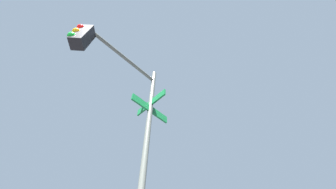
{
  "coord_description": "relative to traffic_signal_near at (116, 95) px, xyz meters",
  "views": [
    {
      "loc": [
        -7.52,
        -4.49,
        1.45
      ],
      "look_at": [
        -7.67,
        -6.91,
        4.49
      ],
      "focal_mm": 19.41,
      "sensor_mm": 36.0,
      "label": 1
    }
  ],
  "objects": [
    {
      "name": "traffic_signal_near",
      "position": [
        0.0,
        0.0,
        0.0
      ],
      "size": [
        2.17,
        1.96,
        6.23
      ],
      "color": "#474C47",
      "rests_on": "ground_plane"
    }
  ]
}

